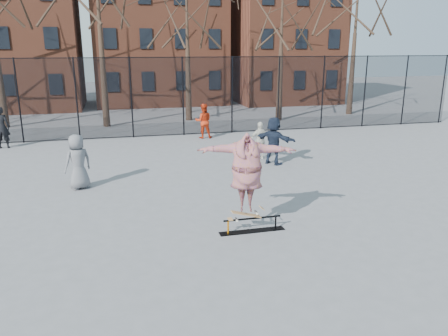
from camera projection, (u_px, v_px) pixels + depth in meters
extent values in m
plane|color=slate|center=(219.00, 241.00, 10.44)|extent=(100.00, 100.00, 0.00)
cube|color=black|center=(252.00, 231.00, 11.00)|extent=(1.69, 0.26, 0.01)
cylinder|color=orange|center=(228.00, 227.00, 10.81)|extent=(0.04, 0.04, 0.35)
cylinder|color=black|center=(276.00, 223.00, 11.10)|extent=(0.04, 0.04, 0.35)
cylinder|color=black|center=(252.00, 218.00, 10.91)|extent=(1.49, 0.05, 0.05)
imported|color=navy|center=(247.00, 177.00, 10.57)|extent=(2.48, 1.18, 1.95)
imported|color=slate|center=(78.00, 162.00, 14.07)|extent=(1.05, 0.93, 1.80)
imported|color=black|center=(1.00, 127.00, 19.70)|extent=(0.70, 0.46, 1.91)
imported|color=#B72B10|center=(203.00, 121.00, 21.89)|extent=(0.91, 0.75, 1.73)
imported|color=beige|center=(260.00, 141.00, 17.84)|extent=(0.93, 0.44, 1.54)
imported|color=#192233|center=(274.00, 141.00, 17.03)|extent=(1.49, 1.72, 1.87)
cylinder|color=black|center=(19.00, 101.00, 20.50)|extent=(0.07, 0.07, 4.00)
cylinder|color=black|center=(77.00, 100.00, 21.11)|extent=(0.07, 0.07, 4.00)
cylinder|color=black|center=(131.00, 98.00, 21.71)|extent=(0.07, 0.07, 4.00)
cylinder|color=black|center=(183.00, 97.00, 22.32)|extent=(0.07, 0.07, 4.00)
cylinder|color=black|center=(232.00, 95.00, 22.93)|extent=(0.07, 0.07, 4.00)
cylinder|color=black|center=(279.00, 94.00, 23.53)|extent=(0.07, 0.07, 4.00)
cylinder|color=black|center=(323.00, 93.00, 24.14)|extent=(0.07, 0.07, 4.00)
cylinder|color=black|center=(365.00, 92.00, 24.75)|extent=(0.07, 0.07, 4.00)
cylinder|color=black|center=(405.00, 91.00, 25.35)|extent=(0.07, 0.07, 4.00)
cylinder|color=black|center=(443.00, 89.00, 25.96)|extent=(0.07, 0.07, 4.00)
cube|color=black|center=(160.00, 97.00, 22.04)|extent=(34.00, 0.01, 4.00)
cylinder|color=black|center=(158.00, 57.00, 21.51)|extent=(34.00, 0.04, 0.04)
cone|color=black|center=(99.00, 86.00, 24.53)|extent=(0.40, 0.40, 4.62)
cone|color=black|center=(192.00, 83.00, 27.02)|extent=(0.40, 0.40, 4.62)
cone|color=black|center=(283.00, 82.00, 27.09)|extent=(0.40, 0.40, 4.62)
cone|color=black|center=(352.00, 79.00, 29.59)|extent=(0.40, 0.40, 4.62)
cube|color=brown|center=(11.00, 24.00, 31.00)|extent=(9.00, 7.00, 12.00)
cube|color=brown|center=(159.00, 19.00, 33.32)|extent=(10.00, 7.00, 13.00)
cube|color=brown|center=(282.00, 33.00, 35.92)|extent=(8.00, 7.00, 11.00)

